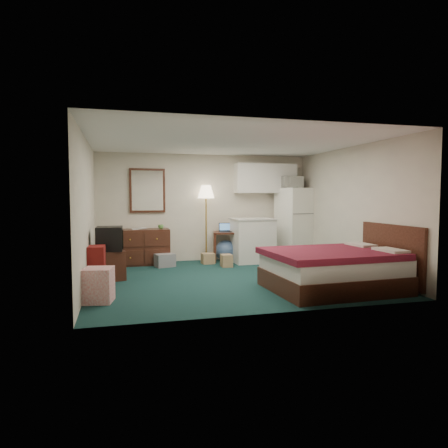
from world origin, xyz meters
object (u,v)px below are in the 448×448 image
object	(u,v)px
floor_lamp	(206,223)
kitchen_counter	(253,241)
dresser	(143,247)
bed	(333,270)
suitcase	(97,266)
fridge	(294,224)
desk	(225,247)
tv_stand	(107,265)

from	to	relation	value
floor_lamp	kitchen_counter	distance (m)	1.16
dresser	floor_lamp	world-z (taller)	floor_lamp
bed	suitcase	bearing A→B (deg)	159.37
kitchen_counter	fridge	bearing A→B (deg)	9.90
floor_lamp	bed	distance (m)	3.65
desk	tv_stand	bearing A→B (deg)	-138.92
dresser	suitcase	distance (m)	2.22
dresser	kitchen_counter	bearing A→B (deg)	-7.60
dresser	tv_stand	size ratio (longest dim) A/B	1.98
dresser	kitchen_counter	distance (m)	2.49
floor_lamp	suitcase	size ratio (longest dim) A/B	2.58
dresser	floor_lamp	distance (m)	1.54
tv_stand	suitcase	distance (m)	0.58
desk	tv_stand	size ratio (longest dim) A/B	1.19
fridge	floor_lamp	bearing A→B (deg)	160.51
desk	kitchen_counter	size ratio (longest dim) A/B	0.70
tv_stand	desk	bearing A→B (deg)	12.75
fridge	tv_stand	bearing A→B (deg)	-177.33
dresser	bed	xyz separation A→B (m)	(2.84, -3.26, -0.07)
dresser	desk	xyz separation A→B (m)	(1.88, -0.05, -0.05)
dresser	kitchen_counter	xyz separation A→B (m)	(2.47, -0.33, 0.10)
kitchen_counter	tv_stand	bearing A→B (deg)	-161.71
desk	suitcase	bearing A→B (deg)	-131.90
kitchen_counter	tv_stand	distance (m)	3.40
kitchen_counter	fridge	distance (m)	1.22
desk	kitchen_counter	world-z (taller)	kitchen_counter
kitchen_counter	suitcase	bearing A→B (deg)	-154.48
suitcase	dresser	bearing A→B (deg)	68.92
desk	tv_stand	world-z (taller)	desk
fridge	suitcase	distance (m)	4.91
fridge	bed	xyz separation A→B (m)	(-0.77, -3.16, -0.54)
bed	tv_stand	distance (m)	3.99
dresser	suitcase	world-z (taller)	dresser
fridge	suitcase	world-z (taller)	fridge
dresser	bed	size ratio (longest dim) A/B	0.58
floor_lamp	kitchen_counter	xyz separation A→B (m)	(1.01, -0.40, -0.39)
dresser	desk	size ratio (longest dim) A/B	1.67
floor_lamp	tv_stand	size ratio (longest dim) A/B	3.03
kitchen_counter	fridge	world-z (taller)	fridge
desk	fridge	xyz separation A→B (m)	(1.72, -0.05, 0.51)
kitchen_counter	floor_lamp	bearing A→B (deg)	156.86
fridge	desk	bearing A→B (deg)	163.37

